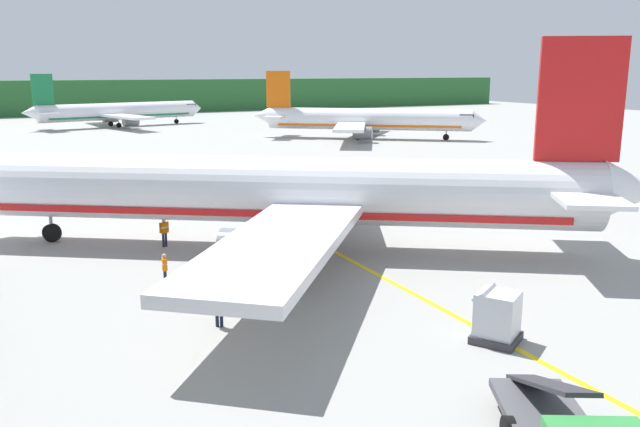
# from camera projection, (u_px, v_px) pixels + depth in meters

# --- Properties ---
(ground) EXTENTS (240.00, 320.00, 0.20)m
(ground) POSITION_uv_depth(u_px,v_px,m) (313.00, 175.00, 64.83)
(ground) COLOR #999993
(distant_treeline) EXTENTS (216.00, 6.00, 7.87)m
(distant_treeline) POSITION_uv_depth(u_px,v_px,m) (126.00, 97.00, 154.03)
(distant_treeline) COLOR #28602D
(distant_treeline) RESTS_ON ground
(airliner_foreground) EXTENTS (36.78, 31.30, 11.90)m
(airliner_foreground) POSITION_uv_depth(u_px,v_px,m) (283.00, 192.00, 37.02)
(airliner_foreground) COLOR white
(airliner_foreground) RESTS_ON ground
(airliner_mid_apron) EXTENTS (29.69, 25.40, 10.03)m
(airliner_mid_apron) POSITION_uv_depth(u_px,v_px,m) (365.00, 120.00, 97.32)
(airliner_mid_apron) COLOR white
(airliner_mid_apron) RESTS_ON ground
(airliner_far_taxiway) EXTENTS (33.18, 27.57, 9.52)m
(airliner_far_taxiway) POSITION_uv_depth(u_px,v_px,m) (118.00, 112.00, 117.92)
(airliner_far_taxiway) COLOR white
(airliner_far_taxiway) RESTS_ON ground
(cargo_container_near) EXTENTS (2.32, 2.32, 2.09)m
(cargo_container_near) POSITION_uv_depth(u_px,v_px,m) (497.00, 317.00, 24.72)
(cargo_container_near) COLOR #333338
(cargo_container_near) RESTS_ON ground
(crew_marshaller) EXTENTS (0.28, 0.63, 1.61)m
(crew_marshaller) POSITION_uv_depth(u_px,v_px,m) (165.00, 267.00, 31.10)
(crew_marshaller) COLOR #191E33
(crew_marshaller) RESTS_ON ground
(crew_loader_left) EXTENTS (0.60, 0.36, 1.68)m
(crew_loader_left) POSITION_uv_depth(u_px,v_px,m) (164.00, 230.00, 38.02)
(crew_loader_left) COLOR #191E33
(crew_loader_left) RESTS_ON ground
(crew_loader_right) EXTENTS (0.55, 0.44, 1.66)m
(crew_loader_right) POSITION_uv_depth(u_px,v_px,m) (219.00, 304.00, 26.14)
(crew_loader_right) COLOR #191E33
(crew_loader_right) RESTS_ON ground
(apron_guide_line) EXTENTS (0.30, 60.00, 0.01)m
(apron_guide_line) POSITION_uv_depth(u_px,v_px,m) (359.00, 265.00, 34.67)
(apron_guide_line) COLOR yellow
(apron_guide_line) RESTS_ON ground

